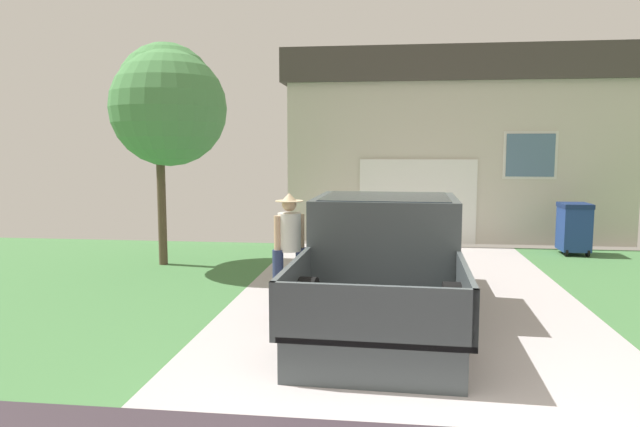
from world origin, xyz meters
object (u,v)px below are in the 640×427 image
at_px(person_with_hat, 289,244).
at_px(handbag, 285,303).
at_px(house_with_garage, 446,145).
at_px(front_yard_tree, 169,102).
at_px(wheeled_trash_bin, 574,227).
at_px(pickup_truck, 385,259).

height_order(person_with_hat, handbag, person_with_hat).
relative_size(handbag, house_with_garage, 0.05).
height_order(person_with_hat, house_with_garage, house_with_garage).
xyz_separation_m(person_with_hat, handbag, (-0.05, -0.15, -0.81)).
height_order(front_yard_tree, wheeled_trash_bin, front_yard_tree).
bearing_deg(pickup_truck, front_yard_tree, 149.90).
bearing_deg(pickup_truck, handbag, -162.92).
height_order(house_with_garage, wheeled_trash_bin, house_with_garage).
bearing_deg(house_with_garage, pickup_truck, -100.05).
distance_m(pickup_truck, house_with_garage, 9.67).
bearing_deg(house_with_garage, person_with_hat, -107.40).
distance_m(handbag, front_yard_tree, 5.11).
xyz_separation_m(pickup_truck, person_with_hat, (-1.35, -0.23, 0.23)).
height_order(house_with_garage, front_yard_tree, house_with_garage).
relative_size(pickup_truck, handbag, 12.39).
distance_m(person_with_hat, house_with_garage, 10.17).
distance_m(pickup_truck, person_with_hat, 1.38).
bearing_deg(front_yard_tree, house_with_garage, 49.07).
xyz_separation_m(house_with_garage, front_yard_tree, (-5.86, -6.75, 0.79)).
distance_m(person_with_hat, wheeled_trash_bin, 7.36).
bearing_deg(front_yard_tree, handbag, -47.02).
bearing_deg(wheeled_trash_bin, house_with_garage, 117.25).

